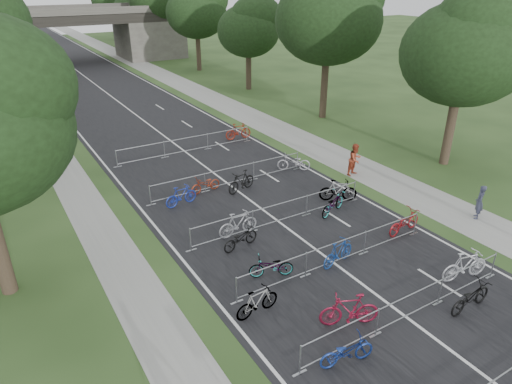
{
  "coord_description": "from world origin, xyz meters",
  "views": [
    {
      "loc": [
        -10.82,
        -0.54,
        10.66
      ],
      "look_at": [
        -0.4,
        16.56,
        1.1
      ],
      "focal_mm": 32.0,
      "sensor_mm": 36.0,
      "label": 1
    }
  ],
  "objects": [
    {
      "name": "sidewalk_right",
      "position": [
        8.0,
        50.0,
        0.01
      ],
      "size": [
        3.0,
        140.0,
        0.01
      ],
      "primitive_type": "cube",
      "color": "gray",
      "rests_on": "ground"
    },
    {
      "name": "bike_8",
      "position": [
        -3.17,
        6.8,
        0.47
      ],
      "size": [
        1.88,
        0.98,
        0.94
      ],
      "primitive_type": "imported",
      "rotation": [
        0.0,
        0.0,
        1.37
      ],
      "color": "navy",
      "rests_on": "ground"
    },
    {
      "name": "bike_15",
      "position": [
        4.3,
        11.37,
        0.54
      ],
      "size": [
        2.11,
        0.92,
        1.07
      ],
      "primitive_type": "imported",
      "rotation": [
        0.0,
        0.0,
        1.67
      ],
      "color": "maroon",
      "rests_on": "ground"
    },
    {
      "name": "bike_18",
      "position": [
        2.74,
        14.49,
        0.53
      ],
      "size": [
        2.12,
        1.37,
        1.05
      ],
      "primitive_type": "imported",
      "rotation": [
        0.0,
        0.0,
        1.94
      ],
      "color": "#94979B",
      "rests_on": "ground"
    },
    {
      "name": "barrier_row_2",
      "position": [
        0.0,
        7.2,
        0.55
      ],
      "size": [
        9.7,
        0.08,
        1.1
      ],
      "color": "#94979B",
      "rests_on": "ground"
    },
    {
      "name": "bike_14",
      "position": [
        0.08,
        10.99,
        0.54
      ],
      "size": [
        1.87,
        0.86,
        1.09
      ],
      "primitive_type": "imported",
      "rotation": [
        0.0,
        0.0,
        1.77
      ],
      "color": "navy",
      "rests_on": "ground"
    },
    {
      "name": "barrier_row_1",
      "position": [
        0.0,
        3.6,
        0.55
      ],
      "size": [
        9.7,
        0.08,
        1.1
      ],
      "color": "#94979B",
      "rests_on": "ground"
    },
    {
      "name": "barrier_row_5",
      "position": [
        0.0,
        20.0,
        0.55
      ],
      "size": [
        9.7,
        0.08,
        1.1
      ],
      "color": "#94979B",
      "rests_on": "ground"
    },
    {
      "name": "pedestrian_b",
      "position": [
        6.96,
        17.57,
        0.95
      ],
      "size": [
        1.05,
        0.89,
        1.9
      ],
      "primitive_type": "imported",
      "rotation": [
        0.0,
        0.0,
        0.2
      ],
      "color": "#9C3922",
      "rests_on": "ground"
    },
    {
      "name": "barrier_row_6",
      "position": [
        0.0,
        26.0,
        0.55
      ],
      "size": [
        9.7,
        0.08,
        1.1
      ],
      "color": "#94979B",
      "rests_on": "ground"
    },
    {
      "name": "tree_right_3",
      "position": [
        13.11,
        51.93,
        6.92
      ],
      "size": [
        7.17,
        7.17,
        10.93
      ],
      "color": "#33261C",
      "rests_on": "ground"
    },
    {
      "name": "tree_right_0",
      "position": [
        13.11,
        15.93,
        6.92
      ],
      "size": [
        7.17,
        7.17,
        10.93
      ],
      "color": "#33261C",
      "rests_on": "ground"
    },
    {
      "name": "bike_9",
      "position": [
        -1.96,
        8.06,
        0.61
      ],
      "size": [
        2.09,
        1.38,
        1.22
      ],
      "primitive_type": "imported",
      "rotation": [
        0.0,
        0.0,
        4.28
      ],
      "color": "maroon",
      "rests_on": "ground"
    },
    {
      "name": "bike_12",
      "position": [
        -4.3,
        10.08,
        0.52
      ],
      "size": [
        1.78,
        0.64,
        1.05
      ],
      "primitive_type": "imported",
      "rotation": [
        0.0,
        0.0,
        1.65
      ],
      "color": "#94979B",
      "rests_on": "ground"
    },
    {
      "name": "tree_right_1",
      "position": [
        13.11,
        27.93,
        7.9
      ],
      "size": [
        8.18,
        8.18,
        12.47
      ],
      "color": "#33261C",
      "rests_on": "ground"
    },
    {
      "name": "bike_20",
      "position": [
        -3.27,
        19.16,
        0.53
      ],
      "size": [
        1.83,
        0.74,
        1.07
      ],
      "primitive_type": "imported",
      "rotation": [
        0.0,
        0.0,
        1.71
      ],
      "color": "#1C309C",
      "rests_on": "ground"
    },
    {
      "name": "bike_19",
      "position": [
        3.88,
        15.43,
        0.59
      ],
      "size": [
        1.96,
        1.47,
        1.18
      ],
      "primitive_type": "imported",
      "rotation": [
        0.0,
        0.0,
        1.03
      ],
      "color": "#94979B",
      "rests_on": "ground"
    },
    {
      "name": "bike_10",
      "position": [
        2.18,
        6.44,
        0.53
      ],
      "size": [
        2.03,
        0.74,
        1.06
      ],
      "primitive_type": "imported",
      "rotation": [
        0.0,
        0.0,
        1.59
      ],
      "color": "black",
      "rests_on": "ground"
    },
    {
      "name": "bike_17",
      "position": [
        -2.25,
        15.08,
        0.58
      ],
      "size": [
        1.93,
        0.57,
        1.16
      ],
      "primitive_type": "imported",
      "rotation": [
        0.0,
        0.0,
        1.56
      ],
      "color": "#93949A",
      "rests_on": "ground"
    },
    {
      "name": "bike_23",
      "position": [
        4.3,
        19.94,
        0.52
      ],
      "size": [
        2.02,
        1.64,
        1.03
      ],
      "primitive_type": "imported",
      "rotation": [
        0.0,
        0.0,
        4.14
      ],
      "color": "#9A989F",
      "rests_on": "ground"
    },
    {
      "name": "barrier_row_4",
      "position": [
        0.0,
        15.0,
        0.55
      ],
      "size": [
        9.7,
        0.08,
        1.1
      ],
      "color": "#94979B",
      "rests_on": "ground"
    },
    {
      "name": "sidewalk_left",
      "position": [
        -7.5,
        50.0,
        0.01
      ],
      "size": [
        2.0,
        140.0,
        0.01
      ],
      "primitive_type": "cube",
      "color": "gray",
      "rests_on": "ground"
    },
    {
      "name": "overpass_bridge",
      "position": [
        0.0,
        65.0,
        3.53
      ],
      "size": [
        31.0,
        8.0,
        7.05
      ],
      "color": "#494541",
      "rests_on": "ground"
    },
    {
      "name": "road",
      "position": [
        0.0,
        50.0,
        0.01
      ],
      "size": [
        11.0,
        140.0,
        0.01
      ],
      "primitive_type": "cube",
      "color": "black",
      "rests_on": "ground"
    },
    {
      "name": "bike_21",
      "position": [
        -1.53,
        19.94,
        0.46
      ],
      "size": [
        1.8,
        0.77,
        0.92
      ],
      "primitive_type": "imported",
      "rotation": [
        0.0,
        0.0,
        4.81
      ],
      "color": "maroon",
      "rests_on": "ground"
    },
    {
      "name": "bike_13",
      "position": [
        -2.69,
        11.67,
        0.46
      ],
      "size": [
        1.84,
        1.25,
        0.92
      ],
      "primitive_type": "imported",
      "rotation": [
        0.0,
        0.0,
        4.3
      ],
      "color": "#94979B",
      "rests_on": "ground"
    },
    {
      "name": "bike_11",
      "position": [
        3.54,
        7.68,
        0.62
      ],
      "size": [
        2.13,
        1.0,
        1.23
      ],
      "primitive_type": "imported",
      "rotation": [
        0.0,
        0.0,
        1.36
      ],
      "color": "silver",
      "rests_on": "ground"
    },
    {
      "name": "pedestrian_a",
      "position": [
        8.39,
        10.49,
        0.85
      ],
      "size": [
        0.74,
        0.7,
        1.7
      ],
      "primitive_type": "imported",
      "rotation": [
        0.0,
        0.0,
        3.82
      ],
      "color": "#353850",
      "rests_on": "ground"
    },
    {
      "name": "lane_markings",
      "position": [
        0.0,
        50.0,
        0.0
      ],
      "size": [
        0.12,
        140.0,
        0.0
      ],
      "primitive_type": "cube",
      "color": "silver",
      "rests_on": "ground"
    },
    {
      "name": "bike_27",
      "position": [
        4.3,
        26.72,
        0.58
      ],
      "size": [
        1.98,
        0.75,
        1.16
      ],
      "primitive_type": "imported",
      "rotation": [
        0.0,
        0.0,
        1.47
      ],
      "color": "maroon",
      "rests_on": "ground"
    },
    {
      "name": "tree_right_2",
      "position": [
        13.11,
        39.93,
        5.95
      ],
      "size": [
        6.16,
        6.16,
        9.39
      ],
      "color": "#33261C",
      "rests_on": "ground"
    },
    {
      "name": "bike_22",
      "position": [
        0.17,
        19.04,
        0.58
      ],
      "size": [
        2.01,
        1.07,
        1.16
      ],
      "primitive_type": "imported",
      "rotation": [
        0.0,
        0.0,
        5.0
      ],
      "color": "black",
      "rests_on": "ground"
    },
    {
      "name": "tree_right_5",
      "position": [
        13.11,
        75.93,
        5.95
      ],
      "size": [
        6.16,
        6.16,
        9.39
      ],
      "color": "#33261C",
      "rests_on": "ground"
    },
    {
      "name": "barrier_row_3",
      "position": [
        0.0,
        11.0,
        0.55
      ],
      "size": [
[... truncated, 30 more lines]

